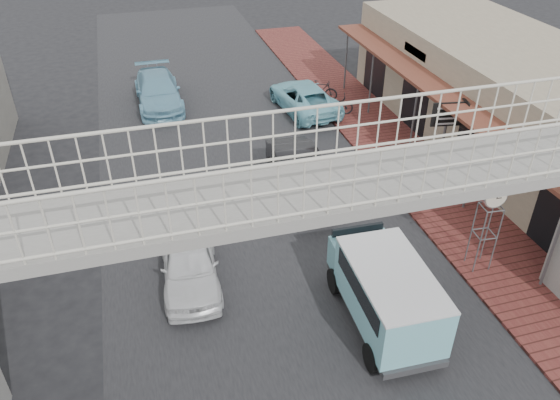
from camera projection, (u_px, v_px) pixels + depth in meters
ground at (276, 264)px, 16.22m from camera, size 120.00×120.00×0.00m
road_strip at (276, 264)px, 16.22m from camera, size 10.00×60.00×0.01m
sidewalk at (424, 180)px, 20.09m from camera, size 3.00×40.00×0.10m
shophouse_row at (524, 107)px, 20.83m from camera, size 7.20×18.00×4.00m
footbridge at (327, 267)px, 11.26m from camera, size 16.40×2.40×6.34m
white_hatchback at (189, 261)px, 15.29m from camera, size 1.83×3.99×1.33m
dark_sedan at (299, 173)px, 19.18m from camera, size 1.82×4.53×1.46m
angkot_curb at (304, 97)px, 25.04m from camera, size 2.58×4.80×1.28m
angkot_far at (158, 91)px, 25.49m from camera, size 2.01×4.89×1.42m
angkot_van at (386, 288)px, 13.56m from camera, size 1.95×4.03×1.95m
motorcycle_near at (334, 104)px, 24.58m from camera, size 1.87×1.14×0.93m
motorcycle_far at (321, 90)px, 25.93m from camera, size 1.60×1.15×0.95m
street_clock at (493, 200)px, 14.75m from camera, size 0.69×0.58×2.78m
arrow_sign at (468, 114)px, 19.05m from camera, size 1.79×1.17×3.00m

